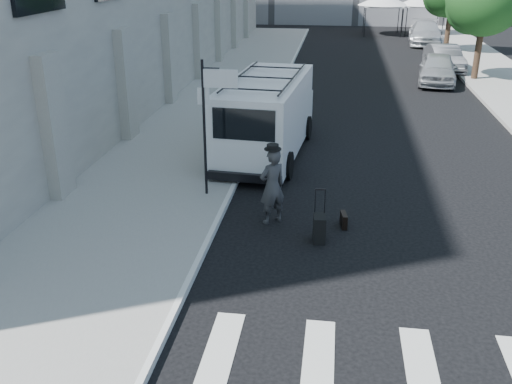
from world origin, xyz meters
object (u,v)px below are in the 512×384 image
(parked_car_c, at_px, (425,33))
(parked_car_a, at_px, (438,69))
(cargo_van, at_px, (267,115))
(suitcase, at_px, (319,228))
(parked_car_b, at_px, (444,58))
(briefcase, at_px, (344,220))
(businessman, at_px, (272,187))

(parked_car_c, bearing_deg, parked_car_a, -90.29)
(cargo_van, bearing_deg, parked_car_c, 76.94)
(suitcase, bearing_deg, parked_car_a, 69.45)
(suitcase, height_order, parked_car_c, parked_car_c)
(parked_car_b, bearing_deg, briefcase, -109.41)
(briefcase, height_order, cargo_van, cargo_van)
(businessman, height_order, cargo_van, cargo_van)
(briefcase, xyz_separation_m, parked_car_b, (5.48, 20.59, 0.54))
(suitcase, bearing_deg, parked_car_c, 74.20)
(businessman, xyz_separation_m, briefcase, (1.71, 0.00, -0.76))
(parked_car_a, distance_m, parked_car_b, 3.55)
(businessman, height_order, suitcase, businessman)
(cargo_van, distance_m, parked_car_b, 17.36)
(briefcase, bearing_deg, parked_car_b, 66.26)
(cargo_van, height_order, parked_car_c, cargo_van)
(cargo_van, bearing_deg, parked_car_a, 64.07)
(businessman, relative_size, parked_car_b, 0.43)
(briefcase, distance_m, parked_car_c, 31.67)
(cargo_van, distance_m, parked_car_c, 27.26)
(businessman, relative_size, parked_car_c, 0.34)
(parked_car_c, bearing_deg, businessman, -98.95)
(cargo_van, bearing_deg, parked_car_b, 67.37)
(parked_car_b, distance_m, parked_car_c, 10.55)
(businessman, height_order, parked_car_a, businessman)
(businessman, relative_size, suitcase, 1.55)
(cargo_van, height_order, parked_car_a, cargo_van)
(cargo_van, bearing_deg, suitcase, -67.59)
(businessman, height_order, parked_car_c, businessman)
(briefcase, relative_size, parked_car_b, 0.10)
(cargo_van, xyz_separation_m, parked_car_c, (8.28, 25.97, -0.47))
(cargo_van, bearing_deg, businessman, -77.01)
(parked_car_a, bearing_deg, cargo_van, -112.68)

